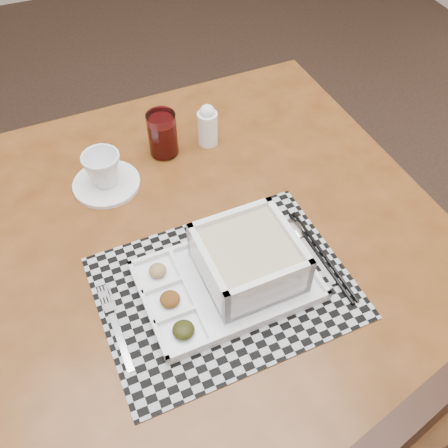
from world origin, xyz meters
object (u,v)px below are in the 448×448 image
(dining_table, at_px, (197,266))
(creamer_bottle, at_px, (208,125))
(juice_glass, at_px, (163,136))
(serving_tray, at_px, (241,266))
(cup, at_px, (103,169))

(dining_table, height_order, creamer_bottle, creamer_bottle)
(juice_glass, bearing_deg, creamer_bottle, -2.09)
(serving_tray, xyz_separation_m, juice_glass, (-0.03, 0.40, 0.01))
(cup, bearing_deg, dining_table, -67.22)
(dining_table, relative_size, creamer_bottle, 9.98)
(serving_tray, bearing_deg, creamer_bottle, 78.24)
(dining_table, bearing_deg, cup, 119.47)
(dining_table, bearing_deg, juice_glass, 85.24)
(cup, bearing_deg, serving_tray, -69.11)
(serving_tray, distance_m, juice_glass, 0.40)
(creamer_bottle, bearing_deg, cup, -168.27)
(cup, relative_size, juice_glass, 0.77)
(juice_glass, height_order, creamer_bottle, same)
(serving_tray, relative_size, creamer_bottle, 3.03)
(serving_tray, relative_size, juice_glass, 3.01)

